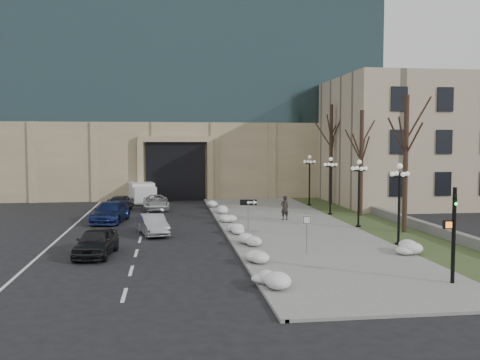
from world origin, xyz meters
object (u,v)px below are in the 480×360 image
object	(u,v)px
lamppost_a	(399,193)
lamppost_c	(331,178)
car_d	(156,202)
traffic_signal	(453,237)
one_way_sign	(251,208)
car_a	(96,242)
box_truck	(141,192)
pedestrian	(285,208)
car_c	(111,212)
keep_sign	(307,226)
car_b	(153,225)
lamppost_b	(359,184)
lamppost_d	(310,173)
car_e	(119,203)

from	to	relation	value
lamppost_a	lamppost_c	world-z (taller)	same
car_d	traffic_signal	world-z (taller)	traffic_signal
one_way_sign	lamppost_a	distance (m)	8.49
car_a	box_truck	distance (m)	25.49
car_a	pedestrian	distance (m)	16.41
car_c	box_truck	bearing A→B (deg)	92.36
car_c	lamppost_c	xyz separation A→B (m)	(17.33, 1.38, 2.32)
car_a	keep_sign	size ratio (longest dim) A/B	2.07
car_b	lamppost_b	world-z (taller)	lamppost_b
car_c	one_way_sign	distance (m)	13.81
one_way_sign	lamppost_c	distance (m)	14.47
car_d	lamppost_d	bearing A→B (deg)	0.63
car_d	pedestrian	size ratio (longest dim) A/B	2.60
keep_sign	lamppost_b	xyz separation A→B (m)	(5.89, 8.37, 1.52)
car_d	lamppost_a	distance (m)	23.53
traffic_signal	lamppost_a	distance (m)	8.59
pedestrian	one_way_sign	distance (m)	9.98
car_a	box_truck	bearing A→B (deg)	94.02
car_a	lamppost_c	distance (m)	21.63
box_truck	lamppost_b	bearing A→B (deg)	-60.59
keep_sign	car_c	bearing A→B (deg)	148.13
car_d	car_e	bearing A→B (deg)	-177.89
box_truck	car_d	bearing A→B (deg)	-86.87
car_a	car_e	bearing A→B (deg)	97.99
car_b	traffic_signal	distance (m)	18.93
lamppost_a	lamppost_c	bearing A→B (deg)	90.00
car_b	lamppost_c	size ratio (longest dim) A/B	0.85
car_e	keep_sign	xyz separation A→B (m)	(11.44, -20.24, 0.86)
lamppost_d	car_a	bearing A→B (deg)	-130.23
lamppost_b	lamppost_d	bearing A→B (deg)	90.00
box_truck	lamppost_b	distance (m)	24.45
lamppost_a	lamppost_c	xyz separation A→B (m)	(0.00, 13.00, 0.00)
car_e	traffic_signal	size ratio (longest dim) A/B	0.99
lamppost_a	lamppost_d	xyz separation A→B (m)	(0.00, 19.50, 0.00)
car_c	lamppost_a	size ratio (longest dim) A/B	1.09
keep_sign	lamppost_a	size ratio (longest dim) A/B	0.44
one_way_sign	lamppost_d	distance (m)	20.12
box_truck	one_way_sign	xyz separation A→B (m)	(7.40, -23.86, 1.24)
lamppost_b	car_d	bearing A→B (deg)	139.36
keep_sign	car_b	bearing A→B (deg)	155.16
car_c	traffic_signal	size ratio (longest dim) A/B	1.27
car_d	car_e	distance (m)	3.20
car_e	lamppost_d	size ratio (longest dim) A/B	0.85
car_d	pedestrian	world-z (taller)	pedestrian
car_a	keep_sign	xyz separation A→B (m)	(10.93, -1.48, 0.81)
lamppost_d	one_way_sign	bearing A→B (deg)	-114.58
car_a	box_truck	world-z (taller)	box_truck
car_b	one_way_sign	bearing A→B (deg)	-50.78
car_a	lamppost_c	world-z (taller)	lamppost_c
pedestrian	lamppost_a	size ratio (longest dim) A/B	0.38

